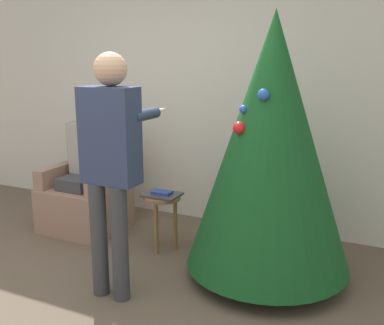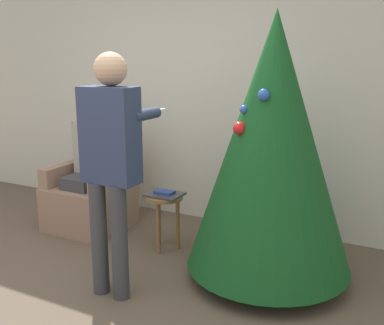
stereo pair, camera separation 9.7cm
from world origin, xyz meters
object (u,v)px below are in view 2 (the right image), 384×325
Objects in this scene: christmas_tree at (272,144)px; armchair at (93,193)px; person_standing at (111,154)px; side_stool at (165,207)px; person_seated at (89,161)px.

christmas_tree is 2.09m from armchair.
side_stool is at bearing 94.37° from person_standing.
christmas_tree is at bearing 38.12° from person_standing.
person_standing is at bearing -43.11° from person_seated.
christmas_tree is 1.97× the size of armchair.
armchair reaches higher than side_stool.
armchair is 0.96m from side_stool.
person_seated is (-1.94, 0.22, -0.38)m from christmas_tree.
side_stool is (-0.06, 0.82, -0.65)m from person_standing.
person_seated is at bearing 173.58° from christmas_tree.
side_stool is at bearing -9.25° from armchair.
person_seated is 1.43m from person_standing.
christmas_tree is at bearing -6.42° from person_seated.
christmas_tree is at bearing -5.51° from side_stool.
side_stool is (-0.99, 0.10, -0.68)m from christmas_tree.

